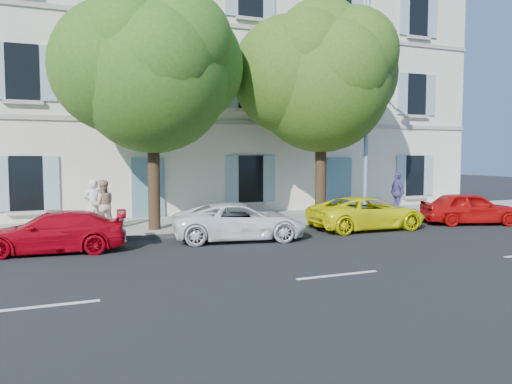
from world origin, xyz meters
name	(u,v)px	position (x,y,z in m)	size (l,w,h in m)	color
ground	(265,245)	(0.00, 0.00, 0.00)	(90.00, 90.00, 0.00)	black
sidewalk	(218,223)	(0.00, 4.45, 0.07)	(36.00, 4.50, 0.15)	#A09E96
kerb	(238,231)	(0.00, 2.28, 0.08)	(36.00, 0.16, 0.16)	#9E998E
building	(180,83)	(0.00, 10.20, 6.00)	(28.00, 7.00, 12.00)	beige
car_red_coupe	(53,232)	(-5.75, 1.13, 0.56)	(1.56, 3.84, 1.11)	#AB0413
car_white_coupe	(240,221)	(-0.39, 1.08, 0.57)	(1.91, 4.14, 1.15)	white
car_yellow_supercar	(367,213)	(4.52, 1.39, 0.59)	(1.94, 4.21, 1.17)	#F0ED0A
car_red_hatchback	(470,208)	(8.92, 1.03, 0.62)	(1.46, 3.62, 1.23)	#B20B0A
tree_left	(152,76)	(-2.60, 3.31, 5.19)	(5.05, 5.05, 7.83)	#3A2819
tree_right	(321,84)	(3.89, 3.59, 5.34)	(5.25, 5.25, 8.08)	#3A2819
street_lamp	(369,93)	(5.53, 2.81, 4.98)	(0.37, 1.82, 8.52)	#7293BF
pedestrian_a	(93,205)	(-4.48, 4.06, 0.98)	(0.61, 0.40, 1.67)	silver
pedestrian_b	(103,205)	(-4.21, 3.79, 0.98)	(0.81, 0.63, 1.66)	tan
pedestrian_c	(398,193)	(7.85, 3.96, 1.02)	(1.02, 0.43, 1.75)	#514E90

